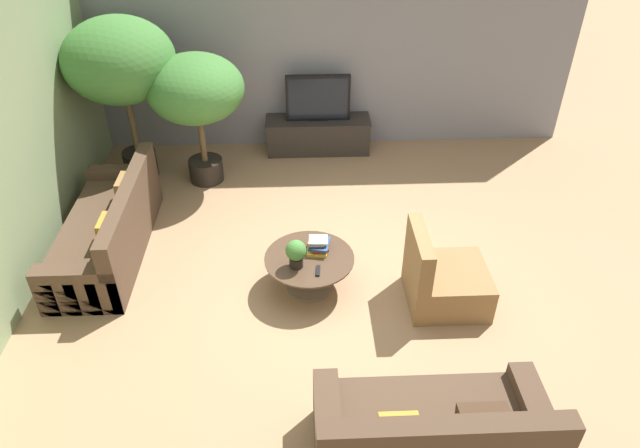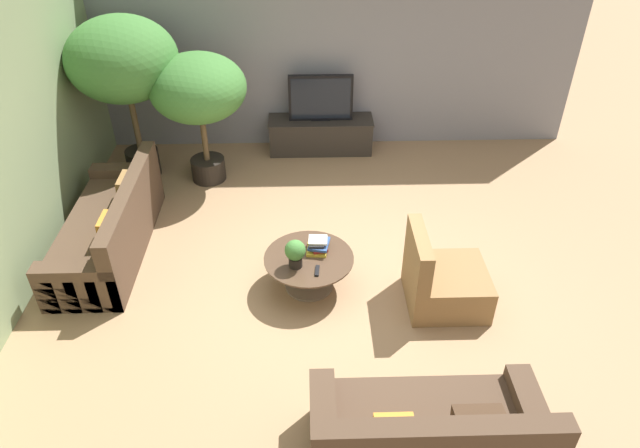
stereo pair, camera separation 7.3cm
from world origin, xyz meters
The scene contains 13 objects.
ground_plane centered at (0.00, 0.00, 0.00)m, with size 24.00×24.00×0.00m, color #9E7A56.
back_wall_stone centered at (0.00, 3.26, 1.50)m, with size 7.40×0.12×3.00m, color gray.
media_console centered at (-0.04, 2.94, 0.26)m, with size 1.54×0.50×0.51m.
television centered at (-0.04, 2.94, 0.84)m, with size 0.93×0.13×0.67m.
coffee_table centered at (-0.26, -0.15, 0.28)m, with size 0.94×0.94×0.39m.
couch_by_wall centered at (-2.53, 0.58, 0.28)m, with size 0.84×2.18×0.84m.
couch_near_entry centered at (0.62, -2.22, 0.28)m, with size 1.79×0.84×0.84m.
armchair_wicker centered at (1.10, -0.43, 0.27)m, with size 0.80×0.76×0.86m.
potted_palm_tall centered at (-2.55, 2.29, 1.61)m, with size 1.40×1.40×2.20m.
potted_palm_corner centered at (-1.63, 2.14, 1.28)m, with size 1.24×1.24×1.77m.
potted_plant_tabletop centered at (-0.39, -0.29, 0.57)m, with size 0.21×0.21×0.31m.
book_stack centered at (-0.16, -0.04, 0.46)m, with size 0.26×0.29×0.14m.
remote_black centered at (-0.17, -0.39, 0.40)m, with size 0.04×0.16×0.02m, color black.
Camera 2 is at (-0.27, -4.79, 4.13)m, focal length 32.00 mm.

